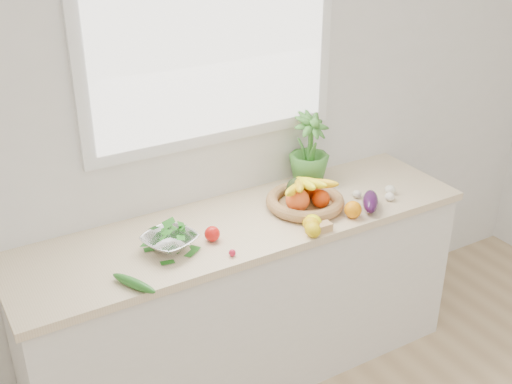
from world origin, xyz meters
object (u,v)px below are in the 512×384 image
apple (212,234)px  potted_herb (309,148)px  cucumber (134,283)px  eggplant (370,201)px  fruit_basket (305,197)px  colander_with_spinach (170,238)px

apple → potted_herb: potted_herb is taller
apple → cucumber: bearing=-159.0°
apple → potted_herb: 0.77m
eggplant → apple: bearing=171.6°
apple → fruit_basket: (0.54, 0.06, 0.02)m
colander_with_spinach → apple: bearing=-6.6°
apple → cucumber: apple is taller
eggplant → potted_herb: 0.43m
eggplant → potted_herb: bearing=104.5°
eggplant → cucumber: bearing=-177.8°
apple → eggplant: (0.80, -0.12, 0.01)m
potted_herb → fruit_basket: size_ratio=0.81×
potted_herb → fruit_basket: 0.31m
cucumber → potted_herb: size_ratio=0.61×
cucumber → potted_herb: (1.14, 0.44, 0.18)m
fruit_basket → colander_with_spinach: bearing=-177.3°
cucumber → apple: bearing=21.0°
cucumber → colander_with_spinach: size_ratio=0.79×
apple → cucumber: size_ratio=0.31×
eggplant → colander_with_spinach: 1.01m
cucumber → potted_herb: bearing=21.0°
eggplant → cucumber: size_ratio=0.89×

